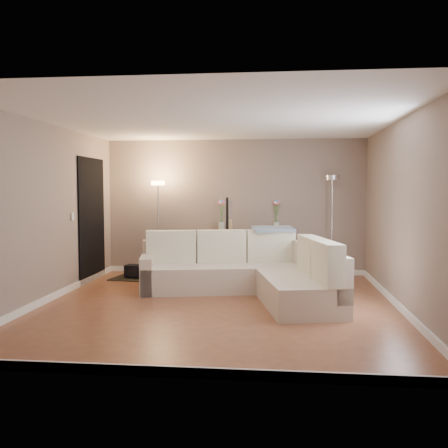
# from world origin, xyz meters

# --- Properties ---
(floor) EXTENTS (5.00, 5.50, 0.01)m
(floor) POSITION_xyz_m (0.00, 0.00, -0.01)
(floor) COLOR brown
(floor) RESTS_ON ground
(ceiling) EXTENTS (5.00, 5.50, 0.01)m
(ceiling) POSITION_xyz_m (0.00, 0.00, 2.60)
(ceiling) COLOR white
(ceiling) RESTS_ON ground
(wall_back) EXTENTS (5.00, 0.02, 2.60)m
(wall_back) POSITION_xyz_m (0.00, 2.76, 1.30)
(wall_back) COLOR gray
(wall_back) RESTS_ON ground
(wall_front) EXTENTS (5.00, 0.02, 2.60)m
(wall_front) POSITION_xyz_m (0.00, -2.76, 1.30)
(wall_front) COLOR gray
(wall_front) RESTS_ON ground
(wall_left) EXTENTS (0.02, 5.50, 2.60)m
(wall_left) POSITION_xyz_m (-2.51, 0.00, 1.30)
(wall_left) COLOR gray
(wall_left) RESTS_ON ground
(wall_right) EXTENTS (0.02, 5.50, 2.60)m
(wall_right) POSITION_xyz_m (2.51, 0.00, 1.30)
(wall_right) COLOR gray
(wall_right) RESTS_ON ground
(baseboard_back) EXTENTS (5.00, 0.03, 0.10)m
(baseboard_back) POSITION_xyz_m (0.00, 2.73, 0.05)
(baseboard_back) COLOR white
(baseboard_back) RESTS_ON ground
(baseboard_front) EXTENTS (5.00, 0.03, 0.10)m
(baseboard_front) POSITION_xyz_m (0.00, -2.73, 0.05)
(baseboard_front) COLOR white
(baseboard_front) RESTS_ON ground
(baseboard_left) EXTENTS (0.03, 5.50, 0.10)m
(baseboard_left) POSITION_xyz_m (-2.48, 0.00, 0.05)
(baseboard_left) COLOR white
(baseboard_left) RESTS_ON ground
(baseboard_right) EXTENTS (0.03, 5.50, 0.10)m
(baseboard_right) POSITION_xyz_m (2.48, 0.00, 0.05)
(baseboard_right) COLOR white
(baseboard_right) RESTS_ON ground
(doorway) EXTENTS (0.02, 1.20, 2.20)m
(doorway) POSITION_xyz_m (-2.48, 1.70, 1.10)
(doorway) COLOR black
(doorway) RESTS_ON ground
(switch_plate) EXTENTS (0.02, 0.08, 0.12)m
(switch_plate) POSITION_xyz_m (-2.48, 0.85, 1.20)
(switch_plate) COLOR white
(switch_plate) RESTS_ON ground
(sectional_sofa) EXTENTS (3.20, 2.75, 0.96)m
(sectional_sofa) POSITION_xyz_m (0.43, 0.77, 0.36)
(sectional_sofa) COLOR beige
(sectional_sofa) RESTS_ON floor
(throw_blanket) EXTENTS (0.77, 0.56, 0.09)m
(throw_blanket) POSITION_xyz_m (0.76, 1.53, 0.97)
(throw_blanket) COLOR #7E8FA3
(throw_blanket) RESTS_ON sectional_sofa
(console_table) EXTENTS (1.28, 0.45, 0.77)m
(console_table) POSITION_xyz_m (0.21, 2.63, 0.43)
(console_table) COLOR black
(console_table) RESTS_ON floor
(leaning_mirror) EXTENTS (0.88, 0.12, 0.69)m
(leaning_mirror) POSITION_xyz_m (0.27, 2.80, 1.14)
(leaning_mirror) COLOR black
(leaning_mirror) RESTS_ON console_table
(table_decor) EXTENTS (0.53, 0.13, 0.12)m
(table_decor) POSITION_xyz_m (0.28, 2.61, 0.81)
(table_decor) COLOR #C05921
(table_decor) RESTS_ON console_table
(flower_vase_left) EXTENTS (0.15, 0.13, 0.66)m
(flower_vase_left) POSITION_xyz_m (-0.24, 2.59, 1.06)
(flower_vase_left) COLOR silver
(flower_vase_left) RESTS_ON console_table
(flower_vase_right) EXTENTS (0.15, 0.13, 0.66)m
(flower_vase_right) POSITION_xyz_m (0.81, 2.69, 1.06)
(flower_vase_right) COLOR silver
(flower_vase_right) RESTS_ON console_table
(floor_lamp_lit) EXTENTS (0.29, 0.29, 1.80)m
(floor_lamp_lit) POSITION_xyz_m (-1.42, 2.35, 1.27)
(floor_lamp_lit) COLOR silver
(floor_lamp_lit) RESTS_ON floor
(floor_lamp_unlit) EXTENTS (0.27, 0.27, 1.90)m
(floor_lamp_unlit) POSITION_xyz_m (1.83, 2.46, 1.34)
(floor_lamp_unlit) COLOR silver
(floor_lamp_unlit) RESTS_ON floor
(charcoal_rug) EXTENTS (1.29, 1.05, 0.02)m
(charcoal_rug) POSITION_xyz_m (-1.57, 2.03, 0.01)
(charcoal_rug) COLOR black
(charcoal_rug) RESTS_ON floor
(black_bag) EXTENTS (0.36, 0.28, 0.21)m
(black_bag) POSITION_xyz_m (-1.78, 1.96, 0.14)
(black_bag) COLOR black
(black_bag) RESTS_ON charcoal_rug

